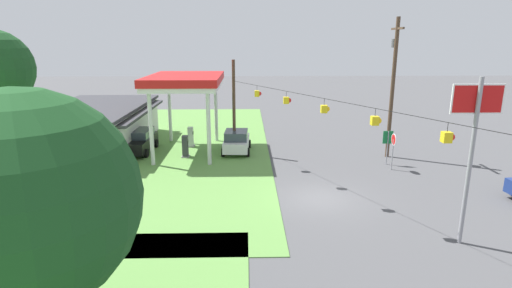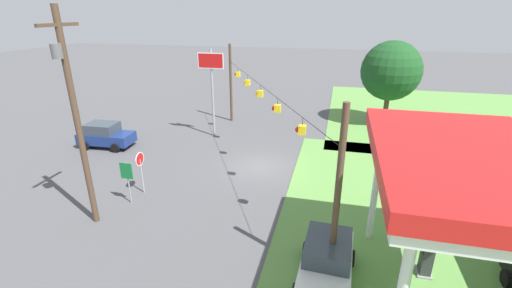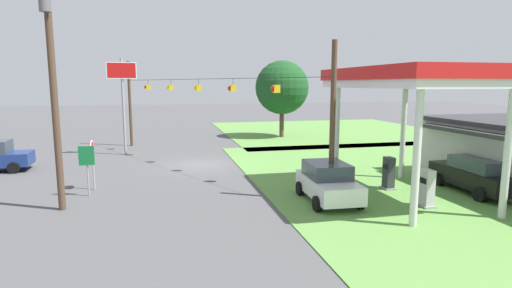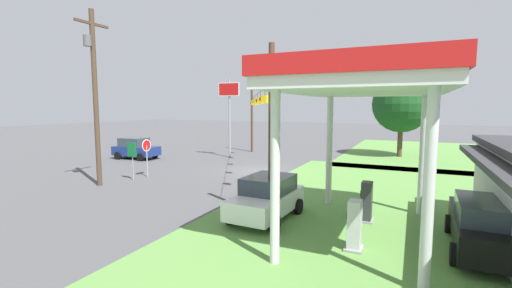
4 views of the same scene
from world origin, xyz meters
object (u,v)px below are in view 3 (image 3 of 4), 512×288
Objects in this scene: gas_station_canopy at (412,80)px; utility_pole_main at (52,74)px; car_at_pumps_front at (328,182)px; route_sign at (87,161)px; car_at_pumps_rear at (476,174)px; stop_sign_overhead at (122,86)px; stop_sign_roadside at (92,154)px; fuel_pump_near at (389,174)px; fuel_pump_far at (427,190)px; tree_west_verge at (282,88)px.

utility_pole_main is at bearing -96.18° from gas_station_canopy.
car_at_pumps_front is 1.71× the size of route_sign.
car_at_pumps_rear is 0.67× the size of stop_sign_overhead.
stop_sign_roadside is at bearing -110.83° from car_at_pumps_front.
car_at_pumps_front is 18.19m from stop_sign_overhead.
car_at_pumps_rear is at bearing 68.28° from fuel_pump_near.
fuel_pump_far is at bearing 78.27° from utility_pole_main.
gas_station_canopy is at bearing -108.56° from stop_sign_roadside.
tree_west_verge reaches higher than car_at_pumps_rear.
utility_pole_main is at bearing 86.79° from car_at_pumps_rear.
route_sign is (11.28, -0.68, -3.36)m from stop_sign_overhead.
route_sign is at bearing 80.58° from car_at_pumps_rear.
stop_sign_roadside is at bearing 166.16° from utility_pole_main.
route_sign is (-3.60, -14.44, -3.71)m from gas_station_canopy.
fuel_pump_near is 0.22× the size of tree_west_verge.
fuel_pump_far is 0.22× the size of tree_west_verge.
car_at_pumps_rear is (0.25, 7.60, 0.01)m from car_at_pumps_front.
route_sign reaches higher than fuel_pump_far.
stop_sign_overhead is 11.79m from route_sign.
fuel_pump_near is at bearing 70.04° from car_at_pumps_rear.
tree_west_verge is (-20.23, 0.47, 4.11)m from fuel_pump_near.
route_sign is at bearing -104.89° from car_at_pumps_front.
stop_sign_overhead is at bearing 51.46° from car_at_pumps_rear.
gas_station_canopy is 4.87m from fuel_pump_near.
route_sign is (-2.09, -14.44, 0.93)m from fuel_pump_near.
tree_west_verge is (-16.91, 14.84, 3.08)m from stop_sign_roadside.
stop_sign_roadside is at bearing 76.86° from car_at_pumps_rear.
utility_pole_main is at bearing -37.87° from tree_west_verge.
tree_west_verge is (-23.25, 0.47, 4.11)m from fuel_pump_far.
stop_sign_overhead is (-14.64, -9.96, 4.16)m from car_at_pumps_front.
stop_sign_overhead is at bearing -137.25° from gas_station_canopy.
car_at_pumps_front is at bearing -93.62° from gas_station_canopy.
stop_sign_overhead is 15.79m from tree_west_verge.
stop_sign_overhead reaches higher than route_sign.
tree_west_verge reaches higher than stop_sign_overhead.
stop_sign_roadside is (-4.84, -18.18, 0.90)m from car_at_pumps_rear.
tree_west_verge reaches higher than gas_station_canopy.
fuel_pump_near is 0.35× the size of car_at_pumps_rear.
car_at_pumps_front is at bearing 82.97° from utility_pole_main.
stop_sign_overhead is at bearing -64.24° from tree_west_verge.
fuel_pump_far is 0.16× the size of utility_pole_main.
tree_west_verge is (-21.74, 0.47, -0.53)m from gas_station_canopy.
route_sign is (-3.36, -10.64, 0.80)m from car_at_pumps_front.
car_at_pumps_front is 0.57× the size of stop_sign_overhead.
stop_sign_overhead reaches higher than gas_station_canopy.
route_sign reaches higher than fuel_pump_near.
fuel_pump_near is 0.69× the size of route_sign.
stop_sign_roadside is at bearing -108.56° from gas_station_canopy.
stop_sign_roadside is 1.24m from route_sign.
fuel_pump_near is 0.66× the size of stop_sign_roadside.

